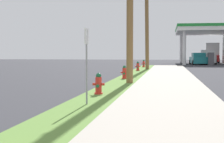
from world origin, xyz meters
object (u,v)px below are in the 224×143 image
(fire_hydrant_third, at_px, (124,73))
(fire_hydrant_fifth, at_px, (144,64))
(fire_hydrant_fourth, at_px, (138,67))
(street_sign_post, at_px, (87,50))
(truck_red_at_forecourt, at_px, (212,53))
(car_teal_by_near_pump, at_px, (198,59))
(utility_pole_background, at_px, (147,16))
(truck_white_on_apron, at_px, (207,57))
(fire_hydrant_second, at_px, (99,85))

(fire_hydrant_third, relative_size, fire_hydrant_fifth, 1.00)
(fire_hydrant_fifth, bearing_deg, fire_hydrant_fourth, -89.76)
(street_sign_post, distance_m, truck_red_at_forecourt, 49.64)
(car_teal_by_near_pump, xyz_separation_m, truck_red_at_forecourt, (3.01, 10.07, 0.77))
(utility_pole_background, xyz_separation_m, truck_red_at_forecourt, (8.87, 27.32, -3.28))
(fire_hydrant_third, distance_m, fire_hydrant_fifth, 16.37)
(car_teal_by_near_pump, bearing_deg, fire_hydrant_fourth, -107.94)
(fire_hydrant_fifth, relative_size, car_teal_by_near_pump, 0.16)
(street_sign_post, relative_size, truck_red_at_forecourt, 0.32)
(truck_white_on_apron, bearing_deg, fire_hydrant_fifth, -116.92)
(fire_hydrant_second, relative_size, fire_hydrant_fifth, 1.00)
(street_sign_post, bearing_deg, fire_hydrant_third, 90.91)
(fire_hydrant_fourth, xyz_separation_m, fire_hydrant_fifth, (-0.03, 7.31, 0.00))
(utility_pole_background, bearing_deg, fire_hydrant_fifth, 97.00)
(utility_pole_background, bearing_deg, truck_red_at_forecourt, 72.02)
(fire_hydrant_fourth, relative_size, utility_pole_background, 0.08)
(utility_pole_background, relative_size, truck_white_on_apron, 1.67)
(street_sign_post, height_order, car_teal_by_near_pump, street_sign_post)
(fire_hydrant_second, distance_m, fire_hydrant_third, 7.43)
(fire_hydrant_second, height_order, street_sign_post, street_sign_post)
(street_sign_post, bearing_deg, fire_hydrant_fourth, 90.55)
(fire_hydrant_second, height_order, fire_hydrant_fourth, same)
(fire_hydrant_fourth, xyz_separation_m, street_sign_post, (0.18, -18.90, 1.19))
(fire_hydrant_second, bearing_deg, car_teal_by_near_pump, 80.04)
(fire_hydrant_third, bearing_deg, street_sign_post, -89.09)
(utility_pole_background, height_order, street_sign_post, utility_pole_background)
(utility_pole_background, height_order, truck_red_at_forecourt, utility_pole_background)
(fire_hydrant_second, bearing_deg, fire_hydrant_fifth, 90.17)
(fire_hydrant_fourth, distance_m, truck_red_at_forecourt, 31.34)
(fire_hydrant_second, height_order, utility_pole_background, utility_pole_background)
(car_teal_by_near_pump, bearing_deg, fire_hydrant_fifth, -117.28)
(fire_hydrant_third, height_order, car_teal_by_near_pump, car_teal_by_near_pump)
(street_sign_post, distance_m, car_teal_by_near_pump, 39.20)
(fire_hydrant_third, bearing_deg, fire_hydrant_fourth, 90.16)
(fire_hydrant_fourth, xyz_separation_m, utility_pole_background, (0.55, 2.55, 4.32))
(street_sign_post, bearing_deg, fire_hydrant_second, 93.40)
(fire_hydrant_fourth, xyz_separation_m, truck_red_at_forecourt, (9.42, 29.87, 1.04))
(fire_hydrant_third, xyz_separation_m, truck_white_on_apron, (7.91, 32.06, 0.47))
(fire_hydrant_third, bearing_deg, truck_red_at_forecourt, 76.44)
(fire_hydrant_third, relative_size, truck_red_at_forecourt, 0.11)
(car_teal_by_near_pump, relative_size, truck_red_at_forecourt, 0.70)
(fire_hydrant_third, distance_m, truck_white_on_apron, 33.02)
(fire_hydrant_second, distance_m, truck_red_at_forecourt, 47.31)
(fire_hydrant_second, bearing_deg, fire_hydrant_third, 90.10)
(utility_pole_background, height_order, car_teal_by_near_pump, utility_pole_background)
(utility_pole_background, relative_size, street_sign_post, 4.30)
(fire_hydrant_fourth, relative_size, car_teal_by_near_pump, 0.16)
(street_sign_post, xyz_separation_m, truck_white_on_apron, (7.75, 41.89, -0.72))
(fire_hydrant_second, bearing_deg, street_sign_post, -86.60)
(fire_hydrant_fourth, xyz_separation_m, truck_white_on_apron, (7.93, 22.99, 0.47))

